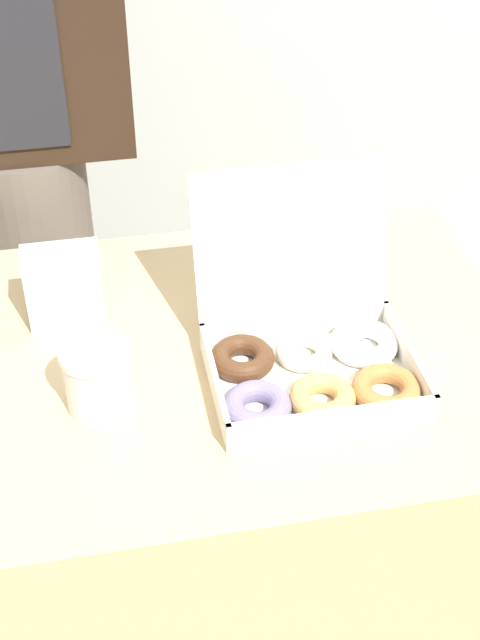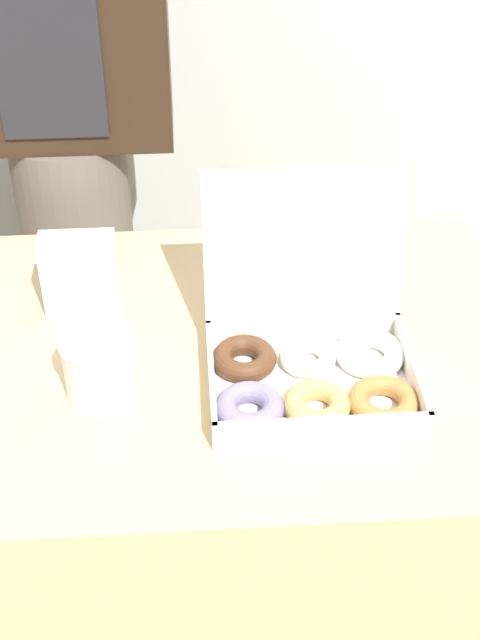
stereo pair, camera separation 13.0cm
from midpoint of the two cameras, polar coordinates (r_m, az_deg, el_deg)
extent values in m
plane|color=gray|center=(2.00, -1.58, -18.93)|extent=(14.00, 14.00, 0.00)
cube|color=tan|center=(1.70, -1.80, -11.93)|extent=(1.18, 0.73, 0.76)
cube|color=white|center=(1.37, 7.33, -4.51)|extent=(0.31, 0.24, 0.01)
cube|color=white|center=(1.33, 0.97, -4.02)|extent=(0.01, 0.24, 0.05)
cube|color=white|center=(1.39, 13.61, -3.34)|extent=(0.01, 0.24, 0.05)
cube|color=white|center=(1.27, 8.30, -7.12)|extent=(0.31, 0.01, 0.05)
cube|color=white|center=(1.44, 6.65, -0.67)|extent=(0.31, 0.01, 0.05)
cube|color=white|center=(1.39, 6.76, 4.79)|extent=(0.31, 0.08, 0.23)
torus|color=slate|center=(1.30, 3.52, -5.75)|extent=(0.14, 0.14, 0.03)
torus|color=#4C2D19|center=(1.38, 2.99, -2.59)|extent=(0.13, 0.13, 0.03)
torus|color=tan|center=(1.32, 7.80, -5.52)|extent=(0.14, 0.14, 0.03)
torus|color=silver|center=(1.40, 7.00, -2.49)|extent=(0.12, 0.12, 0.03)
torus|color=#A87038|center=(1.34, 11.96, -5.28)|extent=(0.14, 0.14, 0.03)
torus|color=white|center=(1.42, 10.94, -2.22)|extent=(0.15, 0.15, 0.03)
cylinder|color=silver|center=(1.33, -6.38, -3.24)|extent=(0.10, 0.10, 0.10)
cylinder|color=white|center=(1.30, -6.54, -1.44)|extent=(0.11, 0.11, 0.01)
cube|color=silver|center=(1.49, -7.77, 2.83)|extent=(0.12, 0.05, 0.14)
cylinder|color=#665B51|center=(2.12, -8.06, 1.28)|extent=(0.25, 0.25, 0.85)
cube|color=black|center=(1.80, -10.10, 19.49)|extent=(0.45, 0.20, 0.55)
cube|color=#232328|center=(1.72, -10.15, 16.65)|extent=(0.20, 0.01, 0.35)
camera|label=1|loc=(0.07, -87.14, 2.23)|focal=50.00mm
camera|label=2|loc=(0.07, 92.86, -2.23)|focal=50.00mm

